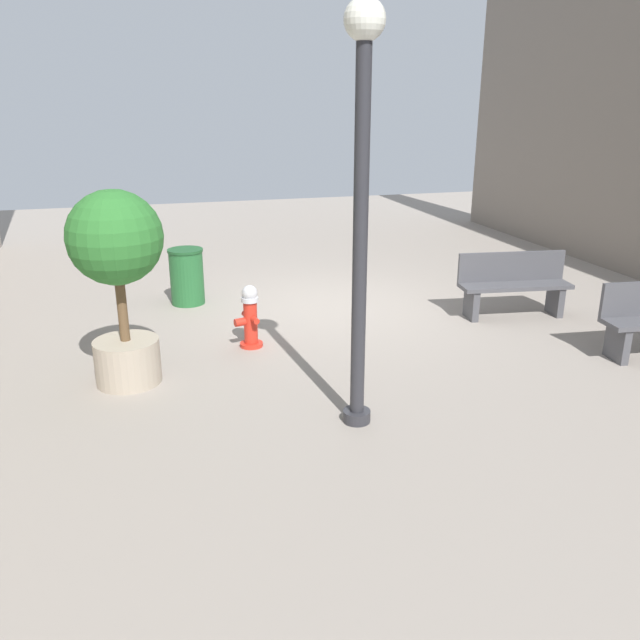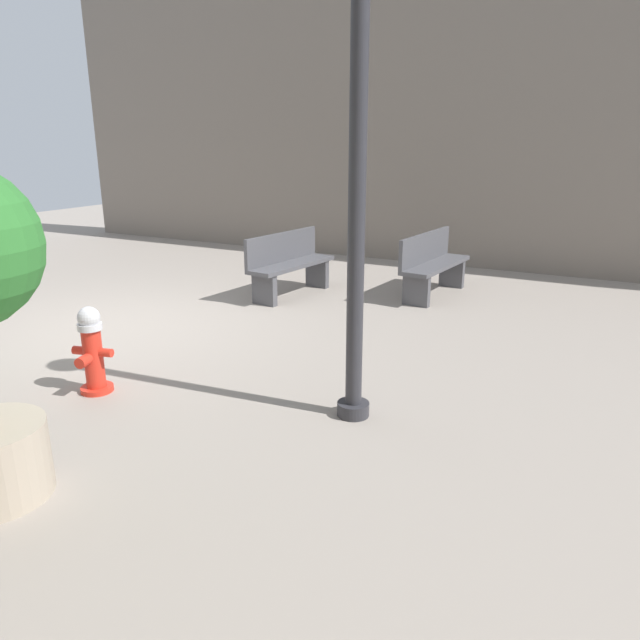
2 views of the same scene
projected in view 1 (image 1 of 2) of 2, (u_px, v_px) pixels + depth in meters
name	position (u px, v px, depth m)	size (l,w,h in m)	color
ground_plane	(332.00, 307.00, 10.19)	(23.40, 23.40, 0.00)	gray
fire_hydrant	(250.00, 316.00, 8.42)	(0.38, 0.41, 0.84)	red
bench_near	(513.00, 284.00, 9.65)	(1.70, 0.65, 0.95)	#4C4C51
planter_tree	(118.00, 264.00, 7.03)	(1.03, 1.03, 2.21)	tan
street_lamp	(361.00, 179.00, 5.78)	(0.36, 0.36, 3.91)	#2D2D33
trash_bin	(187.00, 276.00, 10.23)	(0.55, 0.55, 0.89)	#266633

